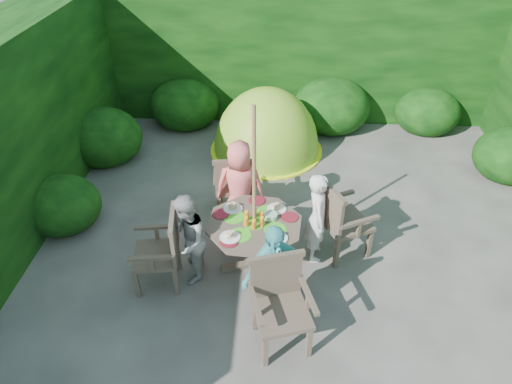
{
  "coord_description": "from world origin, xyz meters",
  "views": [
    {
      "loc": [
        -0.41,
        -4.65,
        4.12
      ],
      "look_at": [
        -0.65,
        -0.09,
        0.85
      ],
      "focal_mm": 32.0,
      "sensor_mm": 36.0,
      "label": 1
    }
  ],
  "objects_px": {
    "garden_chair_right": "(340,219)",
    "garden_chair_front": "(280,302)",
    "garden_chair_left": "(162,250)",
    "dome_tent": "(266,150)",
    "child_back": "(240,187)",
    "child_front": "(272,274)",
    "patio_table": "(255,230)",
    "child_right": "(318,217)",
    "child_left": "(187,240)",
    "garden_chair_back": "(235,184)",
    "parasol_pole": "(254,195)"
  },
  "relations": [
    {
      "from": "child_back",
      "to": "dome_tent",
      "type": "height_order",
      "value": "child_back"
    },
    {
      "from": "patio_table",
      "to": "child_back",
      "type": "relative_size",
      "value": 1.11
    },
    {
      "from": "child_right",
      "to": "child_front",
      "type": "xyz_separation_m",
      "value": [
        -0.54,
        -1.0,
        0.02
      ]
    },
    {
      "from": "child_left",
      "to": "child_front",
      "type": "relative_size",
      "value": 0.93
    },
    {
      "from": "garden_chair_right",
      "to": "garden_chair_front",
      "type": "height_order",
      "value": "garden_chair_right"
    },
    {
      "from": "dome_tent",
      "to": "child_back",
      "type": "bearing_deg",
      "value": -90.33
    },
    {
      "from": "garden_chair_back",
      "to": "garden_chair_front",
      "type": "xyz_separation_m",
      "value": [
        0.65,
        -2.09,
        0.01
      ]
    },
    {
      "from": "child_back",
      "to": "dome_tent",
      "type": "relative_size",
      "value": 0.59
    },
    {
      "from": "parasol_pole",
      "to": "garden_chair_front",
      "type": "bearing_deg",
      "value": -73.22
    },
    {
      "from": "child_front",
      "to": "patio_table",
      "type": "bearing_deg",
      "value": 69.8
    },
    {
      "from": "garden_chair_left",
      "to": "dome_tent",
      "type": "distance_m",
      "value": 3.43
    },
    {
      "from": "garden_chair_front",
      "to": "child_right",
      "type": "xyz_separation_m",
      "value": [
        0.45,
        1.28,
        0.09
      ]
    },
    {
      "from": "garden_chair_left",
      "to": "garden_chair_back",
      "type": "xyz_separation_m",
      "value": [
        0.71,
        1.37,
        -0.0
      ]
    },
    {
      "from": "garden_chair_front",
      "to": "child_back",
      "type": "xyz_separation_m",
      "value": [
        -0.55,
        1.81,
        0.14
      ]
    },
    {
      "from": "child_left",
      "to": "dome_tent",
      "type": "bearing_deg",
      "value": 159.78
    },
    {
      "from": "garden_chair_left",
      "to": "garden_chair_back",
      "type": "relative_size",
      "value": 1.0
    },
    {
      "from": "child_right",
      "to": "child_left",
      "type": "bearing_deg",
      "value": 107.02
    },
    {
      "from": "parasol_pole",
      "to": "child_front",
      "type": "relative_size",
      "value": 1.74
    },
    {
      "from": "parasol_pole",
      "to": "dome_tent",
      "type": "bearing_deg",
      "value": 88.97
    },
    {
      "from": "parasol_pole",
      "to": "dome_tent",
      "type": "xyz_separation_m",
      "value": [
        0.05,
        2.88,
        -1.1
      ]
    },
    {
      "from": "patio_table",
      "to": "child_front",
      "type": "bearing_deg",
      "value": -73.52
    },
    {
      "from": "child_right",
      "to": "dome_tent",
      "type": "height_order",
      "value": "child_right"
    },
    {
      "from": "garden_chair_left",
      "to": "child_left",
      "type": "relative_size",
      "value": 0.82
    },
    {
      "from": "child_right",
      "to": "child_back",
      "type": "distance_m",
      "value": 1.13
    },
    {
      "from": "child_left",
      "to": "child_back",
      "type": "bearing_deg",
      "value": 146.28
    },
    {
      "from": "child_front",
      "to": "garden_chair_front",
      "type": "bearing_deg",
      "value": -109.86
    },
    {
      "from": "patio_table",
      "to": "child_front",
      "type": "relative_size",
      "value": 1.16
    },
    {
      "from": "garden_chair_left",
      "to": "child_right",
      "type": "distance_m",
      "value": 1.9
    },
    {
      "from": "child_right",
      "to": "dome_tent",
      "type": "distance_m",
      "value": 2.81
    },
    {
      "from": "child_front",
      "to": "child_left",
      "type": "bearing_deg",
      "value": 115.09
    },
    {
      "from": "garden_chair_front",
      "to": "parasol_pole",
      "type": "bearing_deg",
      "value": 90.21
    },
    {
      "from": "parasol_pole",
      "to": "child_back",
      "type": "distance_m",
      "value": 0.91
    },
    {
      "from": "child_front",
      "to": "dome_tent",
      "type": "relative_size",
      "value": 0.56
    },
    {
      "from": "parasol_pole",
      "to": "child_back",
      "type": "bearing_deg",
      "value": 106.77
    },
    {
      "from": "child_right",
      "to": "child_front",
      "type": "relative_size",
      "value": 0.97
    },
    {
      "from": "parasol_pole",
      "to": "garden_chair_back",
      "type": "height_order",
      "value": "parasol_pole"
    },
    {
      "from": "child_back",
      "to": "dome_tent",
      "type": "xyz_separation_m",
      "value": [
        0.28,
        2.11,
        -0.66
      ]
    },
    {
      "from": "patio_table",
      "to": "child_left",
      "type": "distance_m",
      "value": 0.8
    },
    {
      "from": "patio_table",
      "to": "garden_chair_left",
      "type": "bearing_deg",
      "value": -162.49
    },
    {
      "from": "garden_chair_front",
      "to": "child_right",
      "type": "height_order",
      "value": "child_right"
    },
    {
      "from": "garden_chair_right",
      "to": "child_left",
      "type": "bearing_deg",
      "value": 80.73
    },
    {
      "from": "parasol_pole",
      "to": "child_front",
      "type": "bearing_deg",
      "value": -73.23
    },
    {
      "from": "garden_chair_back",
      "to": "garden_chair_left",
      "type": "bearing_deg",
      "value": 56.81
    },
    {
      "from": "parasol_pole",
      "to": "dome_tent",
      "type": "relative_size",
      "value": 0.97
    },
    {
      "from": "child_left",
      "to": "dome_tent",
      "type": "distance_m",
      "value": 3.27
    },
    {
      "from": "garden_chair_right",
      "to": "garden_chair_front",
      "type": "relative_size",
      "value": 1.04
    },
    {
      "from": "garden_chair_front",
      "to": "child_left",
      "type": "xyz_separation_m",
      "value": [
        -1.08,
        0.82,
        0.06
      ]
    },
    {
      "from": "garden_chair_front",
      "to": "child_back",
      "type": "bearing_deg",
      "value": 90.2
    },
    {
      "from": "patio_table",
      "to": "parasol_pole",
      "type": "bearing_deg",
      "value": -150.43
    },
    {
      "from": "parasol_pole",
      "to": "garden_chair_right",
      "type": "relative_size",
      "value": 2.14
    }
  ]
}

